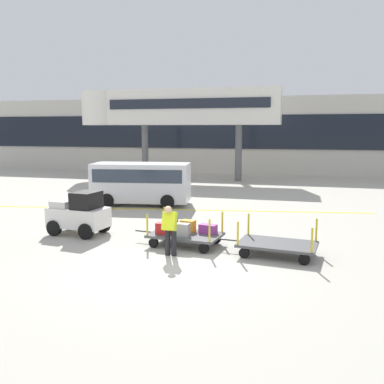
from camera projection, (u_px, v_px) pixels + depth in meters
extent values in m
plane|color=#B2ADA0|center=(165.00, 268.00, 11.54)|extent=(120.00, 120.00, 0.00)
cube|color=yellow|center=(165.00, 209.00, 19.94)|extent=(18.98, 3.17, 0.01)
cube|color=#BCB7AD|center=(259.00, 136.00, 35.96)|extent=(55.21, 2.40, 6.46)
cube|color=black|center=(257.00, 132.00, 34.72)|extent=(52.45, 0.12, 2.80)
cube|color=silver|center=(190.00, 107.00, 31.01)|extent=(13.19, 2.20, 2.60)
cylinder|color=silver|center=(102.00, 108.00, 32.78)|extent=(3.00, 3.00, 2.60)
cube|color=#1E232D|center=(186.00, 104.00, 29.88)|extent=(11.87, 0.08, 0.70)
cylinder|color=#59595B|center=(145.00, 152.00, 32.40)|extent=(0.50, 0.50, 4.09)
cylinder|color=#59595B|center=(238.00, 153.00, 30.61)|extent=(0.50, 0.50, 4.09)
cube|color=white|center=(79.00, 217.00, 15.20)|extent=(2.22, 1.36, 0.70)
cube|color=black|center=(86.00, 200.00, 14.97)|extent=(0.92, 1.08, 0.60)
cube|color=silver|center=(65.00, 203.00, 15.34)|extent=(0.81, 1.02, 0.24)
cylinder|color=black|center=(73.00, 222.00, 15.98)|extent=(0.58, 0.25, 0.56)
cylinder|color=black|center=(54.00, 228.00, 15.02)|extent=(0.58, 0.25, 0.56)
cylinder|color=black|center=(103.00, 225.00, 15.48)|extent=(0.58, 0.25, 0.56)
cylinder|color=black|center=(86.00, 231.00, 14.52)|extent=(0.58, 0.25, 0.56)
cube|color=#4C4C4F|center=(185.00, 235.00, 13.71)|extent=(2.46, 1.68, 0.08)
cylinder|color=gold|center=(164.00, 217.00, 14.63)|extent=(0.06, 0.06, 0.70)
cylinder|color=gold|center=(147.00, 225.00, 13.44)|extent=(0.06, 0.06, 0.70)
cylinder|color=gold|center=(222.00, 222.00, 13.85)|extent=(0.06, 0.06, 0.70)
cylinder|color=gold|center=(209.00, 231.00, 12.67)|extent=(0.06, 0.06, 0.70)
cylinder|color=black|center=(169.00, 234.00, 14.60)|extent=(0.33, 0.14, 0.32)
cylinder|color=black|center=(154.00, 243.00, 13.50)|extent=(0.33, 0.14, 0.32)
cylinder|color=black|center=(216.00, 239.00, 13.97)|extent=(0.33, 0.14, 0.32)
cylinder|color=black|center=(204.00, 248.00, 12.87)|extent=(0.33, 0.14, 0.32)
cylinder|color=#333333|center=(145.00, 231.00, 14.26)|extent=(0.70, 0.14, 0.05)
cube|color=navy|center=(171.00, 226.00, 14.18)|extent=(0.63, 0.41, 0.28)
cube|color=red|center=(163.00, 229.00, 13.62)|extent=(0.48, 0.28, 0.37)
cube|color=orange|center=(188.00, 226.00, 13.98)|extent=(0.52, 0.39, 0.39)
cube|color=#99999E|center=(182.00, 230.00, 13.40)|extent=(0.50, 0.29, 0.41)
cube|color=#8C338C|center=(208.00, 229.00, 13.74)|extent=(0.62, 0.43, 0.30)
cube|color=navy|center=(171.00, 217.00, 14.13)|extent=(0.44, 0.37, 0.34)
cube|color=#4C4C4F|center=(277.00, 244.00, 12.61)|extent=(2.46, 1.68, 0.08)
cylinder|color=gold|center=(248.00, 224.00, 13.53)|extent=(0.06, 0.06, 0.70)
cylinder|color=gold|center=(238.00, 233.00, 12.35)|extent=(0.06, 0.06, 0.70)
cylinder|color=gold|center=(316.00, 230.00, 12.76)|extent=(0.06, 0.06, 0.70)
cylinder|color=gold|center=(312.00, 240.00, 11.58)|extent=(0.06, 0.06, 0.70)
cylinder|color=black|center=(254.00, 243.00, 13.50)|extent=(0.33, 0.14, 0.32)
cylinder|color=black|center=(244.00, 253.00, 12.41)|extent=(0.33, 0.14, 0.32)
cylinder|color=black|center=(309.00, 248.00, 12.87)|extent=(0.33, 0.14, 0.32)
cylinder|color=black|center=(304.00, 259.00, 11.78)|extent=(0.33, 0.14, 0.32)
cylinder|color=#333333|center=(229.00, 240.00, 13.16)|extent=(0.70, 0.14, 0.05)
cylinder|color=black|center=(168.00, 242.00, 12.67)|extent=(0.16, 0.16, 0.82)
cylinder|color=black|center=(174.00, 242.00, 12.62)|extent=(0.16, 0.16, 0.82)
cube|color=#D1E51E|center=(170.00, 221.00, 12.45)|extent=(0.41, 0.43, 0.61)
sphere|color=tan|center=(168.00, 210.00, 12.28)|extent=(0.22, 0.22, 0.22)
cube|color=silver|center=(141.00, 182.00, 21.07)|extent=(5.01, 2.52, 1.90)
cube|color=#2D3847|center=(141.00, 174.00, 21.01)|extent=(4.63, 2.51, 0.64)
cylinder|color=black|center=(108.00, 200.00, 20.50)|extent=(0.71, 0.33, 0.68)
cylinder|color=black|center=(168.00, 201.00, 20.15)|extent=(0.71, 0.33, 0.68)
cone|color=#EA590F|center=(64.00, 210.00, 18.33)|extent=(0.36, 0.36, 0.55)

